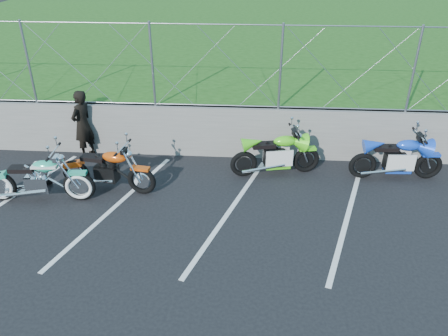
# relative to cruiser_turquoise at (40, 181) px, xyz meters

# --- Properties ---
(ground) EXTENTS (90.00, 90.00, 0.00)m
(ground) POSITION_rel_cruiser_turquoise_xyz_m (4.01, -1.10, -0.47)
(ground) COLOR black
(ground) RESTS_ON ground
(retaining_wall) EXTENTS (30.00, 0.22, 1.30)m
(retaining_wall) POSITION_rel_cruiser_turquoise_xyz_m (4.01, 2.40, 0.18)
(retaining_wall) COLOR #61605C
(retaining_wall) RESTS_ON ground
(grass_field) EXTENTS (30.00, 20.00, 1.30)m
(grass_field) POSITION_rel_cruiser_turquoise_xyz_m (4.01, 12.40, 0.18)
(grass_field) COLOR #1C4913
(grass_field) RESTS_ON ground
(chain_link_fence) EXTENTS (28.00, 0.03, 2.00)m
(chain_link_fence) POSITION_rel_cruiser_turquoise_xyz_m (4.01, 2.40, 1.83)
(chain_link_fence) COLOR gray
(chain_link_fence) RESTS_ON retaining_wall
(parking_lines) EXTENTS (18.29, 4.31, 0.01)m
(parking_lines) POSITION_rel_cruiser_turquoise_xyz_m (5.21, -0.10, -0.47)
(parking_lines) COLOR silver
(parking_lines) RESTS_ON ground
(cruiser_turquoise) EXTENTS (2.35, 0.74, 1.17)m
(cruiser_turquoise) POSITION_rel_cruiser_turquoise_xyz_m (0.00, 0.00, 0.00)
(cruiser_turquoise) COLOR black
(cruiser_turquoise) RESTS_ON ground
(naked_orange) EXTENTS (2.20, 0.74, 1.10)m
(naked_orange) POSITION_rel_cruiser_turquoise_xyz_m (1.31, 0.51, 0.00)
(naked_orange) COLOR black
(naked_orange) RESTS_ON ground
(sportbike_green) EXTENTS (2.11, 0.75, 1.11)m
(sportbike_green) POSITION_rel_cruiser_turquoise_xyz_m (5.00, 1.50, 0.01)
(sportbike_green) COLOR black
(sportbike_green) RESTS_ON ground
(sportbike_blue) EXTENTS (2.14, 0.76, 1.11)m
(sportbike_blue) POSITION_rel_cruiser_turquoise_xyz_m (7.75, 1.50, 0.01)
(sportbike_blue) COLOR black
(sportbike_blue) RESTS_ON ground
(person_standing) EXTENTS (0.62, 0.74, 1.74)m
(person_standing) POSITION_rel_cruiser_turquoise_xyz_m (0.21, 2.10, 0.40)
(person_standing) COLOR black
(person_standing) RESTS_ON ground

